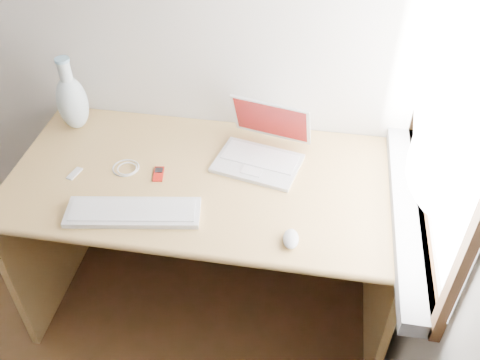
% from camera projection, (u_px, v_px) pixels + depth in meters
% --- Properties ---
extents(window, '(0.11, 0.99, 1.10)m').
position_uv_depth(window, '(451.00, 90.00, 1.51)').
color(window, white).
rests_on(window, right_wall).
extents(desk, '(1.46, 0.73, 0.77)m').
position_uv_depth(desk, '(212.00, 204.00, 2.21)').
color(desk, tan).
rests_on(desk, floor).
extents(laptop, '(0.35, 0.32, 0.21)m').
position_uv_depth(laptop, '(259.00, 148.00, 2.05)').
color(laptop, silver).
rests_on(laptop, desk).
extents(external_keyboard, '(0.48, 0.21, 0.02)m').
position_uv_depth(external_keyboard, '(133.00, 212.00, 1.84)').
color(external_keyboard, white).
rests_on(external_keyboard, desk).
extents(mouse, '(0.06, 0.09, 0.03)m').
position_uv_depth(mouse, '(291.00, 239.00, 1.74)').
color(mouse, silver).
rests_on(mouse, desk).
extents(ipod, '(0.05, 0.09, 0.01)m').
position_uv_depth(ipod, '(159.00, 174.00, 2.01)').
color(ipod, '#B0140C').
rests_on(ipod, desk).
extents(cable_coil, '(0.13, 0.13, 0.01)m').
position_uv_depth(cable_coil, '(126.00, 168.00, 2.03)').
color(cable_coil, white).
rests_on(cable_coil, desk).
extents(remote, '(0.04, 0.08, 0.01)m').
position_uv_depth(remote, '(75.00, 174.00, 2.01)').
color(remote, white).
rests_on(remote, desk).
extents(vase, '(0.12, 0.12, 0.32)m').
position_uv_depth(vase, '(72.00, 101.00, 2.15)').
color(vase, silver).
rests_on(vase, desk).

